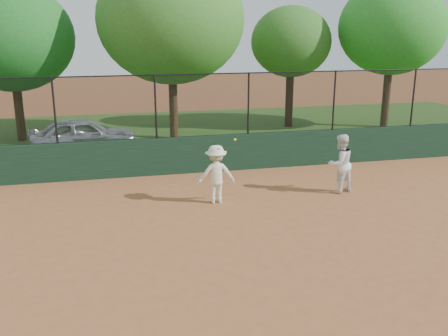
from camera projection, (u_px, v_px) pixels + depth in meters
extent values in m
plane|color=#A56035|center=(211.00, 252.00, 10.59)|extent=(80.00, 80.00, 0.00)
cube|color=#173421|center=(173.00, 156.00, 16.04)|extent=(26.00, 0.20, 1.20)
cube|color=#2D571B|center=(155.00, 135.00, 21.82)|extent=(36.00, 12.00, 0.01)
imported|color=silver|center=(84.00, 135.00, 18.70)|extent=(4.06, 1.92, 1.34)
imported|color=white|center=(340.00, 164.00, 14.21)|extent=(0.98, 0.86, 1.70)
imported|color=#EAEBC7|center=(216.00, 174.00, 13.38)|extent=(1.04, 0.61, 1.59)
sphere|color=yellow|center=(235.00, 140.00, 12.88)|extent=(0.07, 0.07, 0.07)
cube|color=black|center=(172.00, 106.00, 15.60)|extent=(26.00, 0.02, 2.00)
cylinder|color=black|center=(171.00, 75.00, 15.33)|extent=(26.00, 0.04, 0.04)
cylinder|color=black|center=(54.00, 111.00, 14.83)|extent=(0.06, 0.06, 2.00)
cylinder|color=black|center=(156.00, 107.00, 15.49)|extent=(0.06, 0.06, 2.00)
cylinder|color=black|center=(248.00, 104.00, 16.15)|extent=(0.06, 0.06, 2.00)
cylinder|color=black|center=(334.00, 100.00, 16.80)|extent=(0.06, 0.06, 2.00)
cylinder|color=black|center=(413.00, 98.00, 17.46)|extent=(0.06, 0.06, 2.00)
cylinder|color=#463018|center=(20.00, 113.00, 20.59)|extent=(0.36, 0.36, 2.27)
ellipsoid|color=#1B5E1E|center=(11.00, 37.00, 19.75)|extent=(4.94, 4.50, 4.27)
cylinder|color=#4D311B|center=(174.00, 108.00, 20.92)|extent=(0.36, 0.36, 2.56)
ellipsoid|color=#336B22|center=(171.00, 20.00, 19.94)|extent=(5.92, 5.38, 5.11)
cylinder|color=#3B2413|center=(289.00, 100.00, 23.40)|extent=(0.36, 0.36, 2.49)
ellipsoid|color=#2E5F1E|center=(291.00, 42.00, 22.66)|extent=(3.70, 3.36, 3.19)
cylinder|color=#483019|center=(386.00, 99.00, 23.26)|extent=(0.36, 0.36, 2.66)
ellipsoid|color=#267722|center=(392.00, 27.00, 22.37)|extent=(4.90, 4.46, 4.23)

